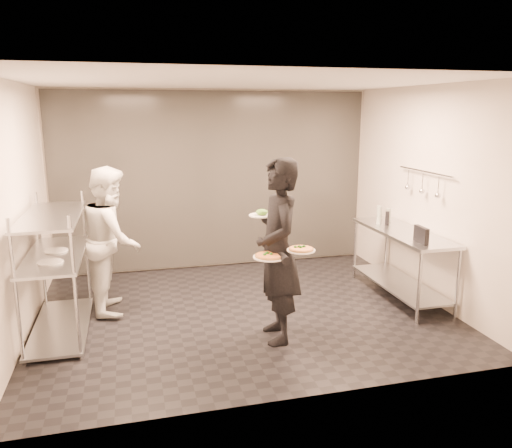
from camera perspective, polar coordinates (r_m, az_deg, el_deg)
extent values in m
cube|color=black|center=(6.38, -1.48, -9.99)|extent=(5.00, 4.00, 0.00)
cube|color=silver|center=(5.89, -1.64, 16.00)|extent=(5.00, 4.00, 0.00)
cube|color=beige|center=(7.91, -4.80, 5.01)|extent=(5.00, 0.00, 2.80)
cube|color=beige|center=(4.10, 4.70, -2.44)|extent=(5.00, 0.00, 2.80)
cube|color=beige|center=(5.95, -25.73, 1.15)|extent=(0.00, 4.00, 2.80)
cube|color=beige|center=(6.96, 18.97, 3.27)|extent=(0.00, 4.00, 2.80)
cube|color=silver|center=(7.88, -4.76, 4.98)|extent=(4.90, 0.04, 2.74)
cylinder|color=#B4B6BC|center=(5.37, -25.75, -7.24)|extent=(0.04, 0.04, 1.50)
cylinder|color=#B4B6BC|center=(6.82, -23.34, -2.89)|extent=(0.04, 0.04, 1.50)
cylinder|color=#B4B6BC|center=(5.29, -19.97, -7.03)|extent=(0.04, 0.04, 1.50)
cylinder|color=#B4B6BC|center=(6.75, -18.81, -2.66)|extent=(0.04, 0.04, 1.50)
cube|color=#A9ADB3|center=(6.28, -21.33, -10.80)|extent=(0.60, 1.60, 0.03)
cube|color=#A9ADB3|center=(6.00, -21.99, -3.33)|extent=(0.60, 1.60, 0.03)
cube|color=#A9ADB3|center=(5.90, -22.36, 0.87)|extent=(0.60, 1.60, 0.03)
cylinder|color=white|center=(5.66, -22.45, -4.05)|extent=(0.26, 0.26, 0.01)
cylinder|color=white|center=(6.09, -21.90, -2.85)|extent=(0.26, 0.26, 0.01)
cylinder|color=#B4B6BC|center=(6.18, 18.14, -6.94)|extent=(0.04, 0.04, 0.90)
cylinder|color=#B4B6BC|center=(7.61, 11.25, -2.83)|extent=(0.04, 0.04, 0.90)
cylinder|color=#B4B6BC|center=(6.47, 22.06, -6.38)|extent=(0.04, 0.04, 0.90)
cylinder|color=#B4B6BC|center=(7.85, 14.69, -2.53)|extent=(0.04, 0.04, 0.90)
cube|color=#A9ADB3|center=(7.09, 16.07, -6.56)|extent=(0.57, 1.71, 0.03)
cube|color=#A9ADB3|center=(6.89, 16.44, -0.90)|extent=(0.60, 1.80, 0.04)
cylinder|color=#B4B6BC|center=(6.89, 18.73, 5.71)|extent=(0.02, 1.20, 0.02)
cylinder|color=#B4B6BC|center=(6.61, 20.14, 4.19)|extent=(0.01, 0.01, 0.22)
sphere|color=#B4B6BC|center=(6.63, 20.06, 3.08)|extent=(0.07, 0.07, 0.07)
cylinder|color=#B4B6BC|center=(6.89, 18.51, 4.64)|extent=(0.01, 0.01, 0.22)
sphere|color=#B4B6BC|center=(6.91, 18.44, 3.58)|extent=(0.07, 0.07, 0.07)
cylinder|color=#B4B6BC|center=(7.19, 17.01, 5.06)|extent=(0.01, 0.01, 0.22)
sphere|color=#B4B6BC|center=(7.21, 16.95, 4.03)|extent=(0.07, 0.07, 0.07)
imported|color=black|center=(5.36, 2.54, -3.14)|extent=(0.52, 0.75, 2.00)
imported|color=silver|center=(6.45, -16.15, -1.71)|extent=(0.71, 0.90, 1.82)
cylinder|color=white|center=(5.16, 1.57, -3.78)|extent=(0.35, 0.35, 0.01)
cylinder|color=#A3733B|center=(5.16, 1.58, -3.65)|extent=(0.31, 0.31, 0.02)
cylinder|color=#D2511C|center=(5.16, 1.58, -3.54)|extent=(0.27, 0.27, 0.01)
sphere|color=#1B5713|center=(5.15, 1.58, -3.46)|extent=(0.04, 0.04, 0.04)
cylinder|color=white|center=(5.18, 5.17, -3.00)|extent=(0.30, 0.30, 0.01)
cylinder|color=#A3733B|center=(5.18, 5.17, -2.88)|extent=(0.26, 0.26, 0.02)
cylinder|color=#D2511C|center=(5.18, 5.18, -2.77)|extent=(0.23, 0.23, 0.01)
sphere|color=#1B5713|center=(5.17, 5.18, -2.68)|extent=(0.04, 0.04, 0.04)
cylinder|color=white|center=(5.51, 0.68, 1.01)|extent=(0.29, 0.29, 0.01)
ellipsoid|color=#326C1B|center=(5.51, 0.68, 1.36)|extent=(0.13, 0.13, 0.07)
cube|color=black|center=(6.30, 18.36, -1.18)|extent=(0.07, 0.28, 0.20)
cylinder|color=gray|center=(7.18, 13.90, 1.00)|extent=(0.07, 0.07, 0.25)
cylinder|color=gray|center=(7.26, 14.90, 0.90)|extent=(0.06, 0.06, 0.21)
cylinder|color=black|center=(7.15, 14.76, 0.65)|extent=(0.06, 0.06, 0.19)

